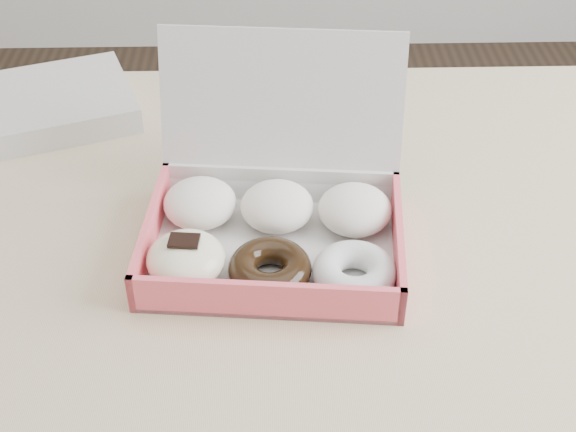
{
  "coord_description": "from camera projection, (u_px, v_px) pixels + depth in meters",
  "views": [
    {
      "loc": [
        -0.08,
        -0.8,
        1.39
      ],
      "look_at": [
        -0.06,
        -0.07,
        0.81
      ],
      "focal_mm": 50.0,
      "sensor_mm": 36.0,
      "label": 1
    }
  ],
  "objects": [
    {
      "name": "table",
      "position": [
        334.0,
        263.0,
        1.08
      ],
      "size": [
        1.2,
        0.8,
        0.75
      ],
      "color": "tan",
      "rests_on": "ground"
    },
    {
      "name": "donut_box",
      "position": [
        272.0,
        221.0,
        0.97
      ],
      "size": [
        0.33,
        0.3,
        0.22
      ],
      "rotation": [
        0.0,
        0.0,
        -0.09
      ],
      "color": "silver",
      "rests_on": "table"
    },
    {
      "name": "newspapers",
      "position": [
        47.0,
        105.0,
        1.21
      ],
      "size": [
        0.3,
        0.27,
        0.04
      ],
      "primitive_type": "cube",
      "rotation": [
        0.0,
        0.0,
        0.34
      ],
      "color": "silver",
      "rests_on": "table"
    }
  ]
}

